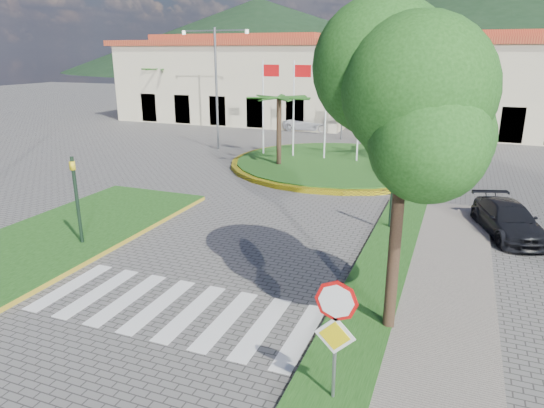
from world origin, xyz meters
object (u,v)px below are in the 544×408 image
(deciduous_tree, at_px, (405,117))
(white_van, at_px, (309,123))
(car_dark_a, at_px, (291,119))
(stop_sign, at_px, (336,323))
(car_side_right, at_px, (508,219))
(car_dark_b, at_px, (497,133))
(roundabout_island, at_px, (338,163))

(deciduous_tree, height_order, white_van, deciduous_tree)
(car_dark_a, bearing_deg, stop_sign, -162.81)
(deciduous_tree, distance_m, car_side_right, 9.87)
(white_van, height_order, car_dark_b, white_van)
(deciduous_tree, distance_m, white_van, 31.71)
(roundabout_island, relative_size, car_dark_b, 3.72)
(deciduous_tree, bearing_deg, car_dark_a, 113.32)
(car_dark_b, bearing_deg, roundabout_island, 144.60)
(roundabout_island, height_order, deciduous_tree, deciduous_tree)
(car_side_right, bearing_deg, stop_sign, -126.21)
(roundabout_island, bearing_deg, deciduous_tree, -72.09)
(roundabout_island, xyz_separation_m, car_dark_b, (9.13, 12.84, 0.39))
(roundabout_island, bearing_deg, stop_sign, -76.27)
(stop_sign, relative_size, car_side_right, 0.64)
(white_van, bearing_deg, car_dark_b, -95.24)
(stop_sign, xyz_separation_m, car_dark_a, (-12.90, 34.36, -1.17))
(stop_sign, xyz_separation_m, deciduous_tree, (0.60, 3.04, 3.38))
(white_van, bearing_deg, car_dark_a, 42.95)
(deciduous_tree, bearing_deg, stop_sign, -101.18)
(stop_sign, bearing_deg, car_side_right, 71.80)
(car_dark_a, bearing_deg, deciduous_tree, -160.07)
(roundabout_island, xyz_separation_m, car_dark_a, (-8.00, 14.32, 0.45))
(stop_sign, height_order, white_van, stop_sign)
(stop_sign, height_order, car_side_right, stop_sign)
(roundabout_island, relative_size, deciduous_tree, 1.87)
(white_van, bearing_deg, stop_sign, -169.17)
(car_dark_b, bearing_deg, car_dark_a, 85.07)
(stop_sign, height_order, deciduous_tree, deciduous_tree)
(stop_sign, xyz_separation_m, white_van, (-10.52, 32.38, -1.18))
(white_van, xyz_separation_m, car_dark_a, (-2.38, 1.98, 0.00))
(roundabout_island, distance_m, car_side_right, 12.31)
(car_dark_a, bearing_deg, car_side_right, -147.75)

